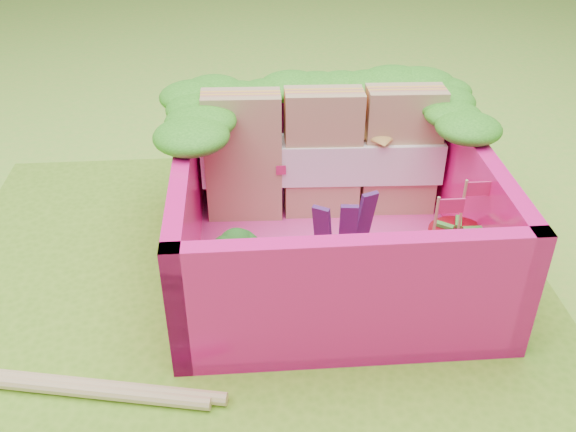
# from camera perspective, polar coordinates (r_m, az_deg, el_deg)

# --- Properties ---
(ground) EXTENTS (14.00, 14.00, 0.00)m
(ground) POSITION_cam_1_polar(r_m,az_deg,el_deg) (2.71, -3.59, -8.08)
(ground) COLOR #83DA3D
(ground) RESTS_ON ground
(placemat) EXTENTS (2.60, 2.60, 0.03)m
(placemat) POSITION_cam_1_polar(r_m,az_deg,el_deg) (2.70, -3.60, -7.84)
(placemat) COLOR #6AA725
(placemat) RESTS_ON ground
(bento_floor) EXTENTS (1.30, 1.30, 0.05)m
(bento_floor) POSITION_cam_1_polar(r_m,az_deg,el_deg) (2.90, 3.71, -3.58)
(bento_floor) COLOR #EC3C9E
(bento_floor) RESTS_ON placemat
(bento_box) EXTENTS (1.30, 1.30, 0.55)m
(bento_box) POSITION_cam_1_polar(r_m,az_deg,el_deg) (2.75, 3.90, 0.60)
(bento_box) COLOR #FB1583
(bento_box) RESTS_ON placemat
(lettuce_ruffle) EXTENTS (1.43, 0.77, 0.11)m
(lettuce_ruffle) POSITION_cam_1_polar(r_m,az_deg,el_deg) (3.02, 2.93, 10.79)
(lettuce_ruffle) COLOR #267B16
(lettuce_ruffle) RESTS_ON bento_box
(sandwich_stack) EXTENTS (1.13, 0.21, 0.62)m
(sandwich_stack) POSITION_cam_1_polar(r_m,az_deg,el_deg) (3.01, 3.18, 5.44)
(sandwich_stack) COLOR tan
(sandwich_stack) RESTS_ON bento_floor
(broccoli) EXTENTS (0.33, 0.33, 0.27)m
(broccoli) POSITION_cam_1_polar(r_m,az_deg,el_deg) (2.54, -5.03, -3.51)
(broccoli) COLOR #538B43
(broccoli) RESTS_ON bento_floor
(carrot_sticks) EXTENTS (0.15, 0.08, 0.28)m
(carrot_sticks) POSITION_cam_1_polar(r_m,az_deg,el_deg) (2.53, -1.39, -5.16)
(carrot_sticks) COLOR orange
(carrot_sticks) RESTS_ON bento_floor
(purple_wedges) EXTENTS (0.25, 0.14, 0.38)m
(purple_wedges) POSITION_cam_1_polar(r_m,az_deg,el_deg) (2.65, 5.05, -1.79)
(purple_wedges) COLOR #431855
(purple_wedges) RESTS_ON bento_floor
(strawberry_left) EXTENTS (0.24, 0.24, 0.48)m
(strawberry_left) POSITION_cam_1_polar(r_m,az_deg,el_deg) (2.60, 12.30, -5.01)
(strawberry_left) COLOR red
(strawberry_left) RESTS_ON bento_floor
(strawberry_right) EXTENTS (0.24, 0.24, 0.48)m
(strawberry_right) POSITION_cam_1_polar(r_m,az_deg,el_deg) (2.73, 14.54, -3.29)
(strawberry_right) COLOR red
(strawberry_right) RESTS_ON bento_floor
(snap_peas) EXTENTS (0.61, 0.62, 0.05)m
(snap_peas) POSITION_cam_1_polar(r_m,az_deg,el_deg) (2.76, 12.60, -5.17)
(snap_peas) COLOR green
(snap_peas) RESTS_ON bento_floor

